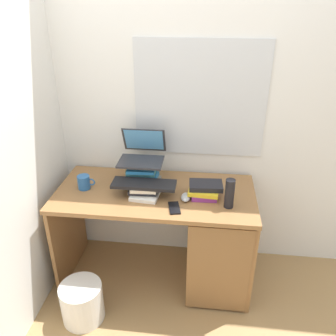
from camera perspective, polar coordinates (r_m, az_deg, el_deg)
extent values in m
plane|color=#9E7A4C|center=(2.79, -1.89, -17.07)|extent=(6.00, 6.00, 0.00)
cube|color=white|center=(2.45, -1.09, 11.85)|extent=(6.00, 0.05, 2.60)
cube|color=silver|center=(2.40, 5.31, 11.16)|extent=(0.90, 0.01, 0.80)
cube|color=silver|center=(2.35, -21.57, 9.34)|extent=(0.05, 6.00, 2.60)
cube|color=olive|center=(2.35, -2.15, -4.23)|extent=(1.35, 0.63, 0.03)
cube|color=olive|center=(2.72, -16.12, -9.90)|extent=(0.02, 0.58, 0.71)
cube|color=olive|center=(2.56, 13.13, -12.13)|extent=(0.02, 0.58, 0.71)
cube|color=brown|center=(2.51, 8.23, -12.41)|extent=(0.40, 0.54, 0.67)
cube|color=gray|center=(2.43, -4.18, -2.23)|extent=(0.24, 0.16, 0.04)
cube|color=#2672B2|center=(2.42, -4.40, -1.51)|extent=(0.23, 0.19, 0.03)
cube|color=#2672B2|center=(2.40, -4.38, -1.22)|extent=(0.22, 0.13, 0.02)
cube|color=teal|center=(2.40, -4.42, -0.43)|extent=(0.20, 0.13, 0.04)
cube|color=#2672B2|center=(2.37, -4.42, -0.03)|extent=(0.20, 0.17, 0.02)
cube|color=gray|center=(2.38, -4.27, 0.66)|extent=(0.18, 0.13, 0.03)
cube|color=white|center=(2.29, -3.76, -4.39)|extent=(0.19, 0.19, 0.02)
cube|color=black|center=(2.29, -4.17, -3.56)|extent=(0.19, 0.13, 0.03)
cube|color=beige|center=(2.28, -3.95, -3.03)|extent=(0.18, 0.17, 0.02)
cube|color=#8C338C|center=(2.29, 5.98, -4.28)|extent=(0.17, 0.17, 0.03)
cube|color=yellow|center=(2.27, 5.93, -3.68)|extent=(0.20, 0.18, 0.03)
cube|color=black|center=(2.27, 6.29, -2.89)|extent=(0.22, 0.15, 0.03)
cube|color=#2D2D33|center=(2.36, -4.53, 1.03)|extent=(0.30, 0.21, 0.01)
cube|color=#2D2D33|center=(2.45, -3.96, 4.66)|extent=(0.30, 0.09, 0.19)
cube|color=#59A5E5|center=(2.44, -3.99, 4.67)|extent=(0.27, 0.08, 0.17)
cube|color=black|center=(2.26, -4.00, -2.68)|extent=(0.42, 0.14, 0.02)
ellipsoid|color=#A5A8AD|center=(2.24, 2.94, -4.84)|extent=(0.06, 0.10, 0.04)
cylinder|color=#265999|center=(2.42, -13.76, -2.30)|extent=(0.08, 0.08, 0.10)
torus|color=#265999|center=(2.40, -12.56, -2.28)|extent=(0.05, 0.01, 0.05)
cylinder|color=black|center=(2.16, 10.15, -4.19)|extent=(0.06, 0.06, 0.19)
cube|color=black|center=(2.16, 1.05, -6.61)|extent=(0.09, 0.15, 0.01)
cylinder|color=silver|center=(2.48, -14.01, -20.72)|extent=(0.28, 0.28, 0.27)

